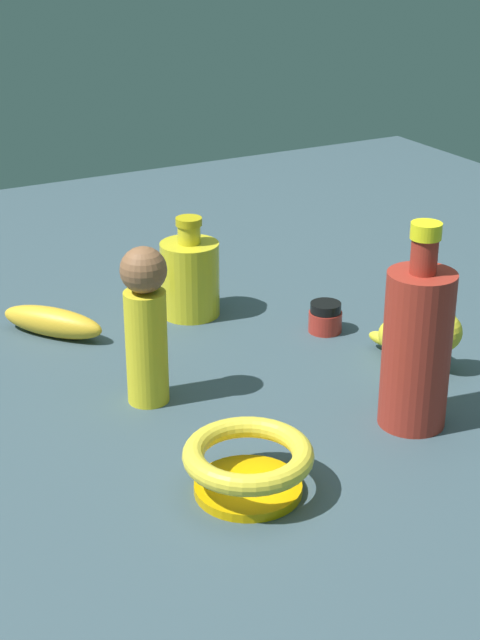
% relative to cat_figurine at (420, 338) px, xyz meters
% --- Properties ---
extents(ground, '(2.00, 2.00, 0.00)m').
position_rel_cat_figurine_xyz_m(ground, '(0.23, -0.07, -0.04)').
color(ground, '#384C56').
extents(cat_figurine, '(0.09, 0.14, 0.09)m').
position_rel_cat_figurine_xyz_m(cat_figurine, '(0.00, 0.00, 0.00)').
color(cat_figurine, yellow).
rests_on(cat_figurine, ground).
extents(person_figure_adult, '(0.06, 0.06, 0.20)m').
position_rel_cat_figurine_xyz_m(person_figure_adult, '(0.35, -0.08, 0.06)').
color(person_figure_adult, yellow).
rests_on(person_figure_adult, ground).
extents(bottle_short, '(0.09, 0.09, 0.15)m').
position_rel_cat_figurine_xyz_m(bottle_short, '(0.19, -0.29, 0.02)').
color(bottle_short, gold).
rests_on(bottle_short, ground).
extents(bottle_tall, '(0.08, 0.08, 0.24)m').
position_rel_cat_figurine_xyz_m(bottle_tall, '(0.10, 0.12, 0.06)').
color(bottle_tall, '#9E2B1F').
rests_on(bottle_tall, ground).
extents(bowl, '(0.14, 0.14, 0.06)m').
position_rel_cat_figurine_xyz_m(bowl, '(0.34, 0.15, -0.00)').
color(bowl, '#DFA507').
rests_on(bowl, ground).
extents(nail_polish_jar, '(0.05, 0.05, 0.04)m').
position_rel_cat_figurine_xyz_m(nail_polish_jar, '(0.05, -0.15, -0.02)').
color(nail_polish_jar, '#AA2B22').
rests_on(nail_polish_jar, ground).
extents(banana, '(0.13, 0.15, 0.04)m').
position_rel_cat_figurine_xyz_m(banana, '(0.39, -0.32, -0.02)').
color(banana, gold).
rests_on(banana, ground).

